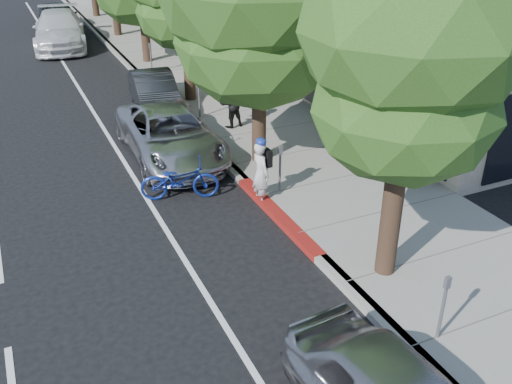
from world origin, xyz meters
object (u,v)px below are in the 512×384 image
silver_suv (170,135)px  dark_suv_far (60,16)px  pedestrian (231,104)px  cyclist (261,173)px  bicycle (180,180)px  white_pickup (60,30)px  street_tree_0 (414,37)px  dark_sedan (154,92)px

silver_suv → dark_suv_far: size_ratio=1.17×
pedestrian → dark_suv_far: bearing=-90.1°
silver_suv → cyclist: bearing=-70.3°
pedestrian → bicycle: bearing=43.2°
white_pickup → dark_suv_far: (0.59, 4.35, -0.11)m
street_tree_0 → silver_suv: size_ratio=1.48×
bicycle → dark_suv_far: size_ratio=0.45×
cyclist → white_pickup: white_pickup is taller
cyclist → silver_suv: bearing=12.9°
cyclist → dark_suv_far: cyclist is taller
dark_suv_far → dark_sedan: bearing=-90.4°
street_tree_0 → cyclist: bearing=103.6°
dark_suv_far → pedestrian: 18.83m
street_tree_0 → bicycle: street_tree_0 is taller
dark_sedan → pedestrian: size_ratio=2.55×
silver_suv → white_pickup: bearing=94.8°
dark_sedan → dark_suv_far: (-1.11, 15.56, 0.09)m
dark_sedan → dark_suv_far: dark_suv_far is taller
dark_sedan → pedestrian: pedestrian is taller
white_pickup → silver_suv: bearing=-78.6°
street_tree_0 → dark_sedan: street_tree_0 is taller
white_pickup → pedestrian: bearing=-68.8°
cyclist → pedestrian: size_ratio=1.04×
dark_sedan → pedestrian: bearing=-55.2°
white_pickup → cyclist: bearing=-75.7°
bicycle → pedestrian: pedestrian is taller
bicycle → street_tree_0: bearing=-133.9°
cyclist → dark_sedan: size_ratio=0.41×
white_pickup → street_tree_0: bearing=-74.4°
cyclist → street_tree_0: bearing=-171.9°
pedestrian → cyclist: bearing=67.3°
white_pickup → dark_suv_far: bearing=90.2°
cyclist → dark_suv_far: (-1.57, 23.46, -0.07)m
cyclist → bicycle: 2.08m
white_pickup → dark_suv_far: 4.39m
white_pickup → dark_suv_far: size_ratio=1.35×
cyclist → silver_suv: 3.81m
dark_suv_far → pedestrian: (2.79, -18.62, 0.19)m
street_tree_0 → dark_suv_far: size_ratio=1.72×
street_tree_0 → cyclist: street_tree_0 is taller
bicycle → white_pickup: bearing=18.7°
cyclist → silver_suv: size_ratio=0.32×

